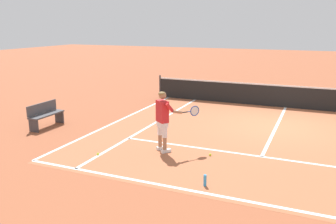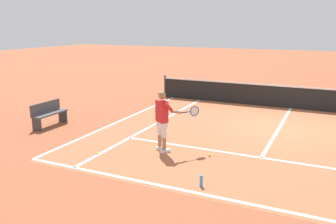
{
  "view_description": "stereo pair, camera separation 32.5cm",
  "coord_description": "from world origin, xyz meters",
  "px_view_note": "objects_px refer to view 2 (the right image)",
  "views": [
    {
      "loc": [
        1.27,
        -12.65,
        3.49
      ],
      "look_at": [
        -2.65,
        -3.53,
        1.05
      ],
      "focal_mm": 38.28,
      "sensor_mm": 36.0,
      "label": 1
    },
    {
      "loc": [
        1.56,
        -12.52,
        3.49
      ],
      "look_at": [
        -2.65,
        -3.53,
        1.05
      ],
      "focal_mm": 38.28,
      "sensor_mm": 36.0,
      "label": 2
    }
  ],
  "objects_px": {
    "tennis_ball_near_feet": "(98,153)",
    "courtside_bench": "(49,113)",
    "water_bottle": "(201,181)",
    "tennis_player": "(163,117)",
    "tennis_ball_by_baseline": "(209,155)"
  },
  "relations": [
    {
      "from": "tennis_ball_near_feet",
      "to": "courtside_bench",
      "type": "relative_size",
      "value": 0.05
    },
    {
      "from": "tennis_ball_near_feet",
      "to": "courtside_bench",
      "type": "bearing_deg",
      "value": 153.32
    },
    {
      "from": "tennis_player",
      "to": "tennis_ball_near_feet",
      "type": "xyz_separation_m",
      "value": [
        -1.52,
        -1.01,
        -0.96
      ]
    },
    {
      "from": "tennis_player",
      "to": "tennis_ball_by_baseline",
      "type": "distance_m",
      "value": 1.64
    },
    {
      "from": "tennis_player",
      "to": "tennis_ball_near_feet",
      "type": "distance_m",
      "value": 2.06
    },
    {
      "from": "courtside_bench",
      "to": "water_bottle",
      "type": "relative_size",
      "value": 5.29
    },
    {
      "from": "tennis_ball_by_baseline",
      "to": "courtside_bench",
      "type": "relative_size",
      "value": 0.05
    },
    {
      "from": "tennis_player",
      "to": "tennis_ball_by_baseline",
      "type": "height_order",
      "value": "tennis_player"
    },
    {
      "from": "courtside_bench",
      "to": "tennis_ball_near_feet",
      "type": "bearing_deg",
      "value": -26.68
    },
    {
      "from": "tennis_ball_near_feet",
      "to": "water_bottle",
      "type": "bearing_deg",
      "value": -11.82
    },
    {
      "from": "tennis_ball_near_feet",
      "to": "tennis_ball_by_baseline",
      "type": "height_order",
      "value": "same"
    },
    {
      "from": "water_bottle",
      "to": "tennis_ball_near_feet",
      "type": "bearing_deg",
      "value": 168.18
    },
    {
      "from": "tennis_ball_near_feet",
      "to": "water_bottle",
      "type": "distance_m",
      "value": 3.35
    },
    {
      "from": "tennis_ball_by_baseline",
      "to": "tennis_player",
      "type": "bearing_deg",
      "value": -173.28
    },
    {
      "from": "tennis_player",
      "to": "courtside_bench",
      "type": "bearing_deg",
      "value": 172.54
    }
  ]
}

